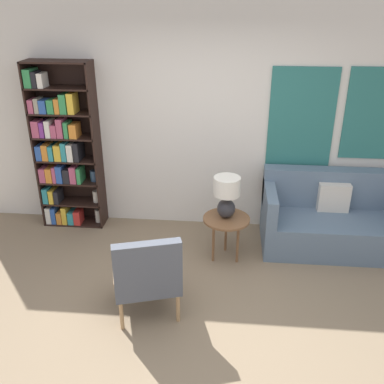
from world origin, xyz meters
name	(u,v)px	position (x,y,z in m)	size (l,w,h in m)	color
ground_plane	(189,329)	(0.00, 0.00, 0.00)	(14.00, 14.00, 0.00)	#847056
wall_back	(210,122)	(0.06, 2.03, 1.35)	(6.40, 0.08, 2.70)	silver
bookshelf	(63,151)	(-1.73, 1.84, 0.99)	(0.77, 0.30, 2.06)	black
armchair	(147,273)	(-0.39, 0.15, 0.48)	(0.73, 0.72, 0.86)	tan
couch	(333,220)	(1.55, 1.60, 0.32)	(1.63, 0.82, 0.87)	slate
side_table	(226,222)	(0.30, 1.19, 0.46)	(0.52, 0.52, 0.51)	brown
table_lamp	(227,194)	(0.29, 1.21, 0.80)	(0.29, 0.29, 0.47)	#2D2D33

